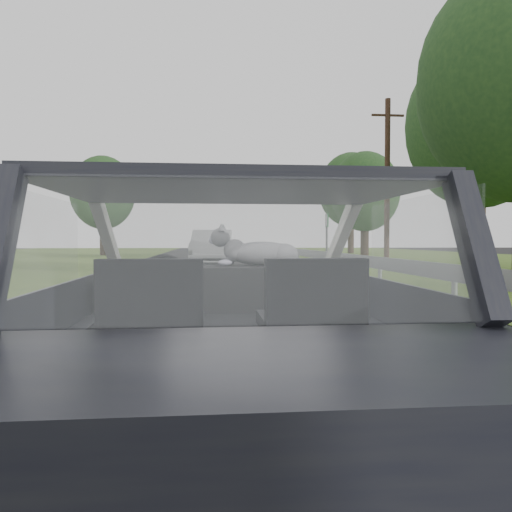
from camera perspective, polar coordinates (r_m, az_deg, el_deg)
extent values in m
plane|color=black|center=(3.03, -2.89, -21.03)|extent=(140.00, 140.00, 0.00)
cube|color=black|center=(2.83, -2.91, -7.39)|extent=(1.80, 4.00, 1.45)
cube|color=black|center=(3.44, -3.40, -3.66)|extent=(1.58, 0.45, 0.30)
cube|color=black|center=(2.53, -11.71, -4.98)|extent=(0.50, 0.72, 0.42)
cube|color=black|center=(2.58, 6.35, -4.85)|extent=(0.50, 0.72, 0.42)
torus|color=black|center=(3.14, -10.51, -2.92)|extent=(0.36, 0.36, 0.04)
ellipsoid|color=gray|center=(3.47, 0.68, 0.46)|extent=(0.68, 0.34, 0.29)
cube|color=gray|center=(13.55, 13.52, -0.73)|extent=(0.05, 90.00, 0.32)
imported|color=#AFB0B1|center=(22.14, -5.02, 0.90)|extent=(2.19, 5.03, 1.63)
cube|color=#126724|center=(20.93, 8.09, 1.70)|extent=(0.20, 0.91, 2.25)
cylinder|color=#4A3125|center=(25.43, 14.76, 8.22)|extent=(0.29, 0.29, 8.04)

